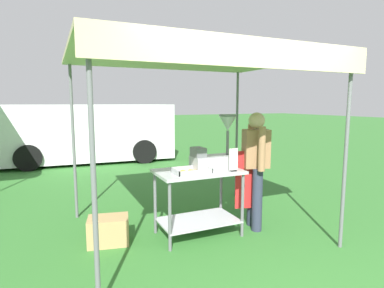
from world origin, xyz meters
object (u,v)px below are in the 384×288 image
object	(u,v)px
donut_cart	(198,189)
van_white	(88,132)
stall_canopy	(195,61)
supply_crate	(108,230)
donut_fryer	(215,152)
donut_tray	(192,172)
menu_sign	(233,161)
vendor	(255,164)

from	to	relation	value
donut_cart	van_white	size ratio (longest dim) A/B	0.22
stall_canopy	supply_crate	xyz separation A→B (m)	(-1.13, 0.12, -2.09)
donut_fryer	van_white	xyz separation A→B (m)	(-0.95, 6.24, -0.23)
donut_cart	donut_tray	size ratio (longest dim) A/B	2.48
donut_tray	donut_fryer	bearing A→B (deg)	16.43
stall_canopy	donut_tray	world-z (taller)	stall_canopy
stall_canopy	donut_cart	size ratio (longest dim) A/B	2.76
menu_sign	vendor	distance (m)	0.46
donut_cart	supply_crate	bearing A→B (deg)	169.15
donut_cart	menu_sign	world-z (taller)	menu_sign
vendor	van_white	distance (m)	6.50
stall_canopy	donut_fryer	bearing A→B (deg)	-26.78
donut_fryer	menu_sign	bearing A→B (deg)	-55.46
supply_crate	menu_sign	bearing A→B (deg)	-16.61
menu_sign	van_white	size ratio (longest dim) A/B	0.06
donut_fryer	vendor	size ratio (longest dim) A/B	0.44
vendor	supply_crate	xyz separation A→B (m)	(-1.94, 0.32, -0.74)
stall_canopy	supply_crate	size ratio (longest dim) A/B	5.56
donut_cart	menu_sign	distance (m)	0.59
stall_canopy	van_white	size ratio (longest dim) A/B	0.61
supply_crate	van_white	bearing A→B (deg)	86.06
stall_canopy	donut_cart	distance (m)	1.65
donut_cart	menu_sign	xyz separation A→B (m)	(0.38, -0.23, 0.38)
menu_sign	supply_crate	size ratio (longest dim) A/B	0.54
donut_tray	vendor	distance (m)	0.97
stall_canopy	donut_tray	xyz separation A→B (m)	(-0.16, -0.23, -1.37)
stall_canopy	donut_fryer	xyz separation A→B (m)	(0.24, -0.12, -1.15)
donut_tray	vendor	world-z (taller)	vendor
stall_canopy	donut_cart	xyz separation A→B (m)	(0.00, -0.10, -1.64)
donut_fryer	vendor	bearing A→B (deg)	-8.19
donut_tray	donut_fryer	xyz separation A→B (m)	(0.39, 0.12, 0.21)
stall_canopy	van_white	bearing A→B (deg)	96.67
donut_cart	supply_crate	xyz separation A→B (m)	(-1.13, 0.22, -0.45)
donut_fryer	supply_crate	xyz separation A→B (m)	(-1.36, 0.24, -0.94)
stall_canopy	donut_fryer	distance (m)	1.18
donut_fryer	vendor	distance (m)	0.61
menu_sign	vendor	xyz separation A→B (m)	(0.43, 0.13, -0.10)
donut_cart	donut_tray	xyz separation A→B (m)	(-0.16, -0.14, 0.28)
donut_cart	van_white	distance (m)	6.26
van_white	menu_sign	bearing A→B (deg)	-80.34
donut_fryer	van_white	distance (m)	6.31
donut_tray	supply_crate	distance (m)	1.26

